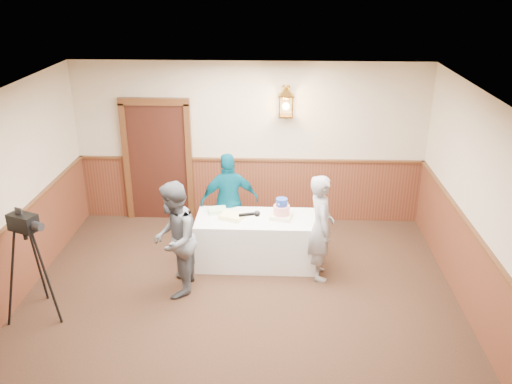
% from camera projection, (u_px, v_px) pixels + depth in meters
% --- Properties ---
extents(ground, '(7.00, 7.00, 0.00)m').
position_uv_depth(ground, '(235.00, 340.00, 6.59)').
color(ground, black).
rests_on(ground, ground).
extents(room_shell, '(6.02, 7.02, 2.81)m').
position_uv_depth(room_shell, '(231.00, 211.00, 6.43)').
color(room_shell, '#C3B292').
rests_on(room_shell, ground).
extents(display_table, '(1.80, 0.80, 0.75)m').
position_uv_depth(display_table, '(257.00, 240.00, 8.19)').
color(display_table, silver).
rests_on(display_table, ground).
extents(tiered_cake, '(0.36, 0.36, 0.31)m').
position_uv_depth(tiered_cake, '(282.00, 210.00, 8.00)').
color(tiered_cake, beige).
rests_on(tiered_cake, display_table).
extents(sheet_cake_yellow, '(0.40, 0.35, 0.07)m').
position_uv_depth(sheet_cake_yellow, '(232.00, 216.00, 8.02)').
color(sheet_cake_yellow, '#FAF995').
rests_on(sheet_cake_yellow, display_table).
extents(sheet_cake_green, '(0.31, 0.27, 0.06)m').
position_uv_depth(sheet_cake_green, '(217.00, 210.00, 8.22)').
color(sheet_cake_green, '#ADD395').
rests_on(sheet_cake_green, display_table).
extents(interviewer, '(1.47, 0.79, 1.62)m').
position_uv_depth(interviewer, '(174.00, 240.00, 7.27)').
color(interviewer, '#53565B').
rests_on(interviewer, ground).
extents(baker, '(0.44, 0.62, 1.57)m').
position_uv_depth(baker, '(321.00, 227.00, 7.67)').
color(baker, gray).
rests_on(baker, ground).
extents(assistant_p, '(0.99, 0.60, 1.58)m').
position_uv_depth(assistant_p, '(229.00, 201.00, 8.52)').
color(assistant_p, '#04475C').
rests_on(assistant_p, ground).
extents(tv_camera_rig, '(0.56, 0.53, 1.44)m').
position_uv_depth(tv_camera_rig, '(32.00, 272.00, 6.82)').
color(tv_camera_rig, black).
rests_on(tv_camera_rig, ground).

